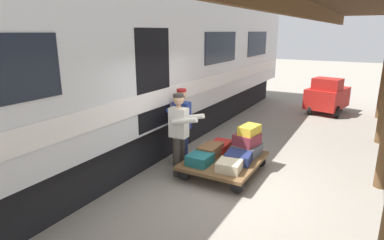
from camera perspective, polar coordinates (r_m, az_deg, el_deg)
The scene contains 14 objects.
ground_plane at distance 6.28m, azimuth 7.52°, elevation -12.08°, with size 60.00×60.00×0.00m, color gray.
train_car at distance 7.45m, azimuth -16.29°, elevation 8.47°, with size 3.02×18.46×4.00m.
luggage_cart at distance 6.81m, azimuth 5.69°, elevation -7.21°, with size 1.42×1.75×0.32m.
suitcase_cream_canvas at distance 6.24m, azimuth 6.65°, elevation -8.05°, with size 0.44×0.47×0.19m, color beige.
suitcase_brown_leather at distance 6.87m, azimuth 3.28°, elevation -5.43°, with size 0.37×0.60×0.25m, color brown.
suitcase_slate_roller at distance 7.07m, azimuth 9.67°, elevation -5.13°, with size 0.52×0.59×0.22m, color #4C515B.
suitcase_navy_fabric at distance 6.65m, azimuth 8.26°, elevation -6.52°, with size 0.50×0.56×0.20m, color navy.
suitcase_red_plastic at distance 7.30m, azimuth 4.93°, elevation -4.56°, with size 0.40×0.64×0.16m, color #AD231E.
suitcase_teal_softside at distance 6.48m, azimuth 1.40°, elevation -6.94°, with size 0.43×0.48×0.21m, color #1E666B.
suitcase_burgundy_valise at distance 6.98m, azimuth 9.71°, elevation -3.39°, with size 0.44×0.51×0.24m, color maroon.
suitcase_yellow_case at distance 6.93m, azimuth 10.13°, elevation -1.71°, with size 0.32×0.51×0.19m, color gold.
porter_in_overalls at distance 7.06m, azimuth -1.96°, elevation -0.69°, with size 0.67×0.43×1.70m.
porter_by_door at distance 6.50m, azimuth -2.18°, elevation -2.14°, with size 0.68×0.45×1.70m.
baggage_tug at distance 12.65m, azimuth 22.79°, elevation 3.94°, with size 1.43×1.89×1.30m.
Camera 1 is at (-1.98, 5.21, 2.89)m, focal length 30.13 mm.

